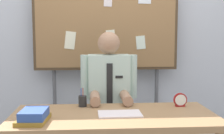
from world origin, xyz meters
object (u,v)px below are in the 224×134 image
object	(u,v)px
desk	(114,126)
open_notebook	(120,114)
bulletin_board	(106,21)
book_stack	(34,116)
person	(109,108)
pen_holder	(83,101)
desk_clock	(180,100)

from	to	relation	value
desk	open_notebook	distance (m)	0.12
open_notebook	bulletin_board	bearing A→B (deg)	92.31
book_stack	open_notebook	distance (m)	0.65
person	pen_holder	world-z (taller)	person
open_notebook	book_stack	bearing A→B (deg)	-167.06
desk	person	size ratio (longest dim) A/B	1.14
open_notebook	pen_holder	size ratio (longest dim) A/B	2.09
person	bulletin_board	xyz separation A→B (m)	(0.00, 0.50, 0.87)
open_notebook	pen_holder	distance (m)	0.41
bulletin_board	book_stack	size ratio (longest dim) A/B	7.06
open_notebook	pen_holder	xyz separation A→B (m)	(-0.29, 0.28, 0.04)
desk	desk_clock	world-z (taller)	desk_clock
book_stack	open_notebook	xyz separation A→B (m)	(0.63, 0.14, -0.04)
desk	bulletin_board	bearing A→B (deg)	89.99
bulletin_board	pen_holder	bearing A→B (deg)	-106.46
bulletin_board	pen_holder	xyz separation A→B (m)	(-0.25, -0.84, -0.72)
book_stack	pen_holder	xyz separation A→B (m)	(0.33, 0.43, 0.01)
person	open_notebook	distance (m)	0.63
desk	person	world-z (taller)	person
open_notebook	desk_clock	size ratio (longest dim) A/B	2.86
bulletin_board	book_stack	world-z (taller)	bulletin_board
person	desk_clock	size ratio (longest dim) A/B	12.01
bulletin_board	open_notebook	size ratio (longest dim) A/B	6.34
book_stack	desk	bearing A→B (deg)	15.75
pen_holder	person	bearing A→B (deg)	53.83
desk	pen_holder	size ratio (longest dim) A/B	9.99
person	bulletin_board	size ratio (longest dim) A/B	0.66
person	book_stack	size ratio (longest dim) A/B	4.68
bulletin_board	open_notebook	xyz separation A→B (m)	(0.05, -1.13, -0.76)
book_stack	desk_clock	bearing A→B (deg)	17.48
book_stack	desk_clock	world-z (taller)	desk_clock
open_notebook	desk_clock	bearing A→B (deg)	22.43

